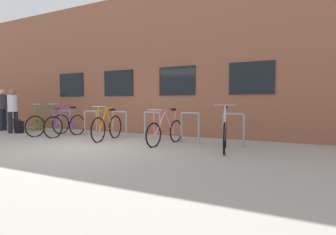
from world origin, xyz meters
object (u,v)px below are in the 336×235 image
object	(u,v)px
bicycle_pink	(166,131)
wooden_bench	(27,121)
bicycle_orange	(107,127)
person_browsing	(13,108)
bicycle_purple	(66,125)
bicycle_silver	(225,134)
backpack	(19,127)
bicycle_green	(49,124)
person_by_bench	(2,107)

from	to	relation	value
bicycle_pink	wooden_bench	xyz separation A→B (m)	(-6.94, 0.88, -0.01)
bicycle_orange	wooden_bench	world-z (taller)	bicycle_orange
wooden_bench	person_browsing	world-z (taller)	person_browsing
bicycle_pink	bicycle_purple	xyz separation A→B (m)	(-3.72, 0.01, 0.03)
bicycle_pink	bicycle_orange	xyz separation A→B (m)	(-1.94, -0.05, 0.03)
wooden_bench	person_browsing	xyz separation A→B (m)	(0.71, -1.05, 0.57)
bicycle_silver	backpack	xyz separation A→B (m)	(-7.68, 0.11, -0.18)
wooden_bench	backpack	bearing A→B (deg)	-46.07
bicycle_pink	bicycle_silver	size ratio (longest dim) A/B	1.02
bicycle_green	person_browsing	world-z (taller)	person_browsing
bicycle_pink	bicycle_orange	bearing A→B (deg)	-178.48
bicycle_orange	backpack	size ratio (longest dim) A/B	3.85
bicycle_purple	backpack	bearing A→B (deg)	-178.19
person_by_bench	bicycle_orange	bearing A→B (deg)	-2.81
bicycle_orange	backpack	xyz separation A→B (m)	(-4.08, -0.01, -0.17)
wooden_bench	bicycle_silver	bearing A→B (deg)	-7.03
bicycle_pink	bicycle_green	bearing A→B (deg)	-179.67
wooden_bench	person_browsing	distance (m)	1.39
bicycle_purple	person_browsing	xyz separation A→B (m)	(-2.50, -0.17, 0.54)
bicycle_purple	bicycle_silver	size ratio (longest dim) A/B	0.99
bicycle_purple	wooden_bench	bearing A→B (deg)	164.77
bicycle_purple	bicycle_orange	size ratio (longest dim) A/B	0.99
bicycle_silver	person_by_bench	xyz separation A→B (m)	(-9.10, 0.39, 0.55)
backpack	bicycle_orange	bearing A→B (deg)	7.83
bicycle_green	bicycle_silver	bearing A→B (deg)	-1.38
bicycle_pink	person_by_bench	size ratio (longest dim) A/B	1.05
bicycle_purple	person_browsing	world-z (taller)	person_browsing
bicycle_purple	bicycle_orange	distance (m)	1.79
bicycle_orange	person_by_bench	world-z (taller)	person_by_bench
bicycle_orange	backpack	bearing A→B (deg)	-179.85
wooden_bench	backpack	distance (m)	1.32
bicycle_green	bicycle_silver	distance (m)	6.17
bicycle_green	bicycle_orange	distance (m)	2.57
person_by_bench	backpack	world-z (taller)	person_by_bench
bicycle_pink	person_browsing	bearing A→B (deg)	-178.52
bicycle_orange	person_by_bench	bearing A→B (deg)	177.19
wooden_bench	person_by_bench	distance (m)	1.02
person_by_bench	backpack	xyz separation A→B (m)	(1.42, -0.28, -0.73)
bicycle_pink	person_by_bench	xyz separation A→B (m)	(-7.44, 0.22, 0.58)
bicycle_green	wooden_bench	world-z (taller)	bicycle_green
bicycle_silver	person_by_bench	bearing A→B (deg)	177.53
person_browsing	bicycle_green	bearing A→B (deg)	4.50
bicycle_orange	backpack	distance (m)	4.09
wooden_bench	person_browsing	size ratio (longest dim) A/B	1.07
bicycle_silver	bicycle_pink	bearing A→B (deg)	173.99
bicycle_green	backpack	distance (m)	1.53
bicycle_green	bicycle_silver	xyz separation A→B (m)	(6.16, -0.15, 0.01)
person_browsing	bicycle_purple	bearing A→B (deg)	3.93
bicycle_pink	wooden_bench	bearing A→B (deg)	172.73
bicycle_pink	backpack	world-z (taller)	bicycle_pink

